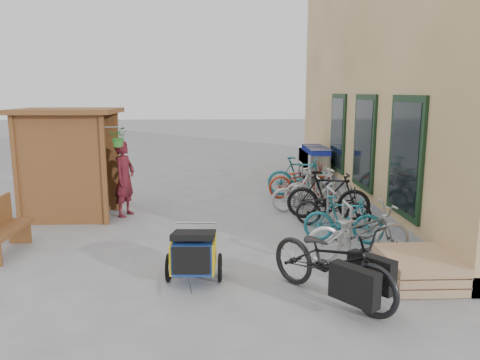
{
  "coord_description": "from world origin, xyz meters",
  "views": [
    {
      "loc": [
        0.13,
        -7.78,
        2.76
      ],
      "look_at": [
        0.5,
        1.5,
        1.0
      ],
      "focal_mm": 35.0,
      "sensor_mm": 36.0,
      "label": 1
    }
  ],
  "objects_px": {
    "kiosk": "(65,148)",
    "bike_0": "(358,232)",
    "bike_1": "(343,220)",
    "person_kiosk": "(125,179)",
    "bike_6": "(302,180)",
    "shopping_carts": "(313,160)",
    "bike_3": "(328,195)",
    "bike_7": "(301,177)",
    "pallet_stack": "(418,268)",
    "cargo_bike": "(334,262)",
    "bike_5": "(317,187)",
    "bike_4": "(307,193)",
    "child_trailer": "(194,252)",
    "bike_2": "(333,207)"
  },
  "relations": [
    {
      "from": "bike_6",
      "to": "bike_4",
      "type": "bearing_deg",
      "value": 170.84
    },
    {
      "from": "shopping_carts",
      "to": "bike_3",
      "type": "height_order",
      "value": "shopping_carts"
    },
    {
      "from": "pallet_stack",
      "to": "person_kiosk",
      "type": "distance_m",
      "value": 6.44
    },
    {
      "from": "bike_4",
      "to": "bike_5",
      "type": "height_order",
      "value": "bike_5"
    },
    {
      "from": "kiosk",
      "to": "bike_4",
      "type": "xyz_separation_m",
      "value": [
        5.39,
        0.29,
        -1.11
      ]
    },
    {
      "from": "bike_0",
      "to": "bike_1",
      "type": "relative_size",
      "value": 1.25
    },
    {
      "from": "person_kiosk",
      "to": "bike_6",
      "type": "distance_m",
      "value": 4.59
    },
    {
      "from": "child_trailer",
      "to": "bike_1",
      "type": "height_order",
      "value": "bike_1"
    },
    {
      "from": "cargo_bike",
      "to": "bike_7",
      "type": "relative_size",
      "value": 1.17
    },
    {
      "from": "bike_5",
      "to": "bike_7",
      "type": "bearing_deg",
      "value": 1.98
    },
    {
      "from": "kiosk",
      "to": "bike_3",
      "type": "distance_m",
      "value": 5.82
    },
    {
      "from": "bike_3",
      "to": "bike_5",
      "type": "height_order",
      "value": "bike_3"
    },
    {
      "from": "bike_5",
      "to": "bike_6",
      "type": "xyz_separation_m",
      "value": [
        -0.19,
        0.99,
        -0.02
      ]
    },
    {
      "from": "person_kiosk",
      "to": "bike_5",
      "type": "height_order",
      "value": "person_kiosk"
    },
    {
      "from": "bike_2",
      "to": "bike_4",
      "type": "bearing_deg",
      "value": 29.23
    },
    {
      "from": "cargo_bike",
      "to": "bike_2",
      "type": "xyz_separation_m",
      "value": [
        0.83,
        3.46,
        -0.13
      ]
    },
    {
      "from": "bike_1",
      "to": "shopping_carts",
      "type": "bearing_deg",
      "value": 10.57
    },
    {
      "from": "kiosk",
      "to": "cargo_bike",
      "type": "distance_m",
      "value": 6.66
    },
    {
      "from": "bike_3",
      "to": "bike_5",
      "type": "xyz_separation_m",
      "value": [
        -0.02,
        1.14,
        -0.06
      ]
    },
    {
      "from": "shopping_carts",
      "to": "bike_4",
      "type": "distance_m",
      "value": 4.04
    },
    {
      "from": "person_kiosk",
      "to": "bike_3",
      "type": "relative_size",
      "value": 0.95
    },
    {
      "from": "bike_0",
      "to": "bike_6",
      "type": "distance_m",
      "value": 4.63
    },
    {
      "from": "bike_0",
      "to": "bike_5",
      "type": "relative_size",
      "value": 1.13
    },
    {
      "from": "cargo_bike",
      "to": "shopping_carts",
      "type": "bearing_deg",
      "value": 42.81
    },
    {
      "from": "cargo_bike",
      "to": "person_kiosk",
      "type": "distance_m",
      "value": 5.8
    },
    {
      "from": "kiosk",
      "to": "bike_0",
      "type": "relative_size",
      "value": 1.37
    },
    {
      "from": "shopping_carts",
      "to": "bike_2",
      "type": "relative_size",
      "value": 1.61
    },
    {
      "from": "bike_0",
      "to": "bike_5",
      "type": "distance_m",
      "value": 3.64
    },
    {
      "from": "kiosk",
      "to": "child_trailer",
      "type": "height_order",
      "value": "kiosk"
    },
    {
      "from": "pallet_stack",
      "to": "bike_4",
      "type": "relative_size",
      "value": 0.71
    },
    {
      "from": "bike_7",
      "to": "pallet_stack",
      "type": "bearing_deg",
      "value": -159.05
    },
    {
      "from": "bike_3",
      "to": "bike_4",
      "type": "bearing_deg",
      "value": 39.78
    },
    {
      "from": "bike_0",
      "to": "bike_4",
      "type": "relative_size",
      "value": 1.09
    },
    {
      "from": "bike_4",
      "to": "bike_7",
      "type": "height_order",
      "value": "bike_7"
    },
    {
      "from": "kiosk",
      "to": "pallet_stack",
      "type": "xyz_separation_m",
      "value": [
        6.28,
        -3.87,
        -1.34
      ]
    },
    {
      "from": "kiosk",
      "to": "bike_5",
      "type": "xyz_separation_m",
      "value": [
        5.7,
        0.72,
        -1.07
      ]
    },
    {
      "from": "person_kiosk",
      "to": "bike_6",
      "type": "relative_size",
      "value": 0.95
    },
    {
      "from": "person_kiosk",
      "to": "bike_3",
      "type": "xyz_separation_m",
      "value": [
        4.48,
        -0.52,
        -0.31
      ]
    },
    {
      "from": "bike_1",
      "to": "bike_5",
      "type": "xyz_separation_m",
      "value": [
        0.06,
        2.73,
        0.04
      ]
    },
    {
      "from": "bike_2",
      "to": "bike_6",
      "type": "height_order",
      "value": "bike_6"
    },
    {
      "from": "person_kiosk",
      "to": "bike_5",
      "type": "relative_size",
      "value": 1.05
    },
    {
      "from": "pallet_stack",
      "to": "bike_5",
      "type": "bearing_deg",
      "value": 97.14
    },
    {
      "from": "bike_4",
      "to": "bike_7",
      "type": "xyz_separation_m",
      "value": [
        0.12,
        1.63,
        0.09
      ]
    },
    {
      "from": "bike_1",
      "to": "bike_6",
      "type": "relative_size",
      "value": 0.82
    },
    {
      "from": "bike_1",
      "to": "bike_7",
      "type": "bearing_deg",
      "value": 18.32
    },
    {
      "from": "bike_6",
      "to": "bike_7",
      "type": "height_order",
      "value": "bike_7"
    },
    {
      "from": "pallet_stack",
      "to": "bike_4",
      "type": "xyz_separation_m",
      "value": [
        -0.89,
        4.17,
        0.23
      ]
    },
    {
      "from": "bike_0",
      "to": "pallet_stack",
      "type": "bearing_deg",
      "value": -155.56
    },
    {
      "from": "bike_7",
      "to": "bike_6",
      "type": "bearing_deg",
      "value": -164.73
    },
    {
      "from": "person_kiosk",
      "to": "bike_4",
      "type": "height_order",
      "value": "person_kiosk"
    }
  ]
}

